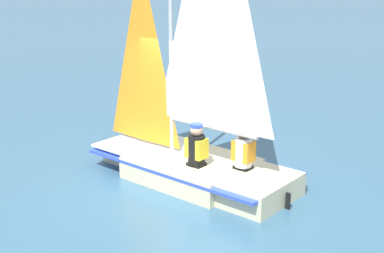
% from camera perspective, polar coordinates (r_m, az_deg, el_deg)
% --- Properties ---
extents(ground_plane, '(260.00, 260.00, 0.00)m').
position_cam_1_polar(ground_plane, '(9.89, 0.00, -5.57)').
color(ground_plane, '#38607A').
extents(sailboat_main, '(1.80, 4.01, 5.83)m').
position_cam_1_polar(sailboat_main, '(9.61, 0.07, -1.24)').
color(sailboat_main, beige).
rests_on(sailboat_main, ground_plane).
extents(sailor_helm, '(0.31, 0.35, 1.16)m').
position_cam_1_polar(sailor_helm, '(9.31, 0.48, -2.86)').
color(sailor_helm, black).
rests_on(sailor_helm, ground_plane).
extents(sailor_crew, '(0.31, 0.35, 1.16)m').
position_cam_1_polar(sailor_crew, '(9.21, 5.49, -3.17)').
color(sailor_crew, black).
rests_on(sailor_crew, ground_plane).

